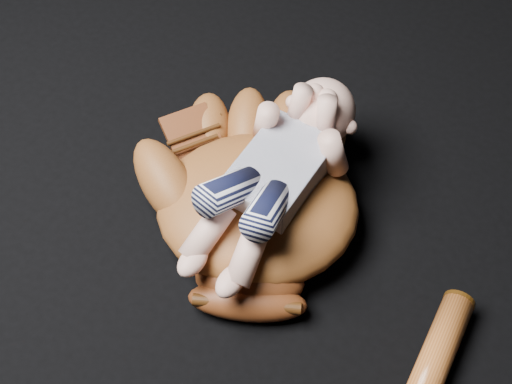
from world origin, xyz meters
TOP-DOWN VIEW (x-y plane):
  - baseball_glove at (-0.09, 0.17)m, footprint 0.54×0.57m
  - newborn_baby at (-0.07, 0.17)m, footprint 0.20×0.41m

SIDE VIEW (x-z plane):
  - baseball_glove at x=-0.09m, z-range 0.00..0.14m
  - newborn_baby at x=-0.07m, z-range 0.05..0.22m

